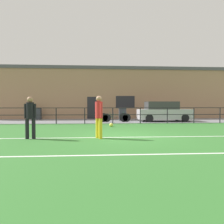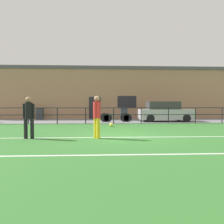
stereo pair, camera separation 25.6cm
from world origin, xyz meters
name	(u,v)px [view 1 (the left image)]	position (x,y,z in m)	size (l,w,h in m)	color
ground	(123,136)	(0.00, 0.00, -0.02)	(60.00, 44.00, 0.04)	#33702D
field_line_touchline	(124,137)	(0.00, -0.44, 0.00)	(36.00, 0.11, 0.00)	white
field_line_hash	(139,155)	(0.00, -3.51, 0.00)	(36.00, 0.11, 0.00)	white
pavement_strip	(111,121)	(0.00, 8.50, 0.01)	(48.00, 5.00, 0.02)	slate
perimeter_fence	(113,113)	(0.00, 6.00, 0.75)	(36.07, 0.07, 1.15)	black
clubhouse_facade	(108,93)	(0.00, 12.20, 2.52)	(28.00, 2.56, 5.03)	#A37A5B
player_goalkeeper	(30,115)	(-3.76, -0.56, 0.95)	(0.46, 0.29, 1.67)	black
player_striker	(99,114)	(-1.05, -0.64, 0.97)	(0.30, 0.43, 1.71)	gold
soccer_ball_match	(111,125)	(-0.26, 3.79, 0.12)	(0.23, 0.23, 0.23)	#E5E04C
parked_car_red	(163,112)	(4.21, 7.65, 0.77)	(4.14, 1.88, 1.58)	#B7B7BC
bicycle_parked_1	(117,118)	(0.40, 7.20, 0.36)	(2.19, 0.04, 0.74)	black
bicycle_parked_2	(113,117)	(0.14, 7.20, 0.38)	(2.26, 0.04, 0.78)	black
trash_bin_0	(122,114)	(1.02, 8.73, 0.54)	(0.61, 0.52, 1.04)	#33383D
trash_bin_1	(38,114)	(-6.44, 10.28, 0.55)	(0.61, 0.52, 1.05)	#33383D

